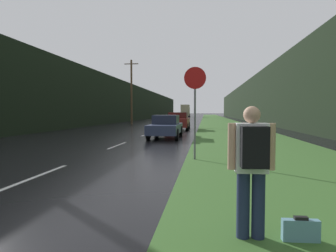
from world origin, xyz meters
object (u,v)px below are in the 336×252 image
stop_sign (195,102)px  suitcase (301,231)px  car_passing_near (166,126)px  car_passing_far (178,121)px  delivery_truck (185,111)px  hitchhiker_with_backpack (252,164)px

stop_sign → suitcase: 6.69m
stop_sign → car_passing_near: 8.72m
stop_sign → car_passing_near: (-2.09, 8.38, -1.24)m
stop_sign → car_passing_far: stop_sign is taller
stop_sign → delivery_truck: size_ratio=0.38×
suitcase → car_passing_near: (-3.62, 14.64, 0.56)m
suitcase → car_passing_far: (-3.62, 23.23, 0.63)m
hitchhiker_with_backpack → car_passing_near: (-3.02, 14.65, -0.27)m
delivery_truck → hitchhiker_with_backpack: bearing=-85.7°
hitchhiker_with_backpack → suitcase: size_ratio=3.75×
hitchhiker_with_backpack → car_passing_far: hitchhiker_with_backpack is taller
stop_sign → delivery_truck: bearing=94.0°
stop_sign → hitchhiker_with_backpack: stop_sign is taller
hitchhiker_with_backpack → suitcase: bearing=-1.4°
suitcase → hitchhiker_with_backpack: bearing=178.6°
suitcase → car_passing_near: car_passing_near is taller
stop_sign → car_passing_far: 17.14m
suitcase → delivery_truck: 87.78m
car_passing_far → car_passing_near: bearing=90.0°
hitchhiker_with_backpack → car_passing_far: bearing=95.2°
hitchhiker_with_backpack → car_passing_near: 14.96m
suitcase → car_passing_near: bearing=101.7°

